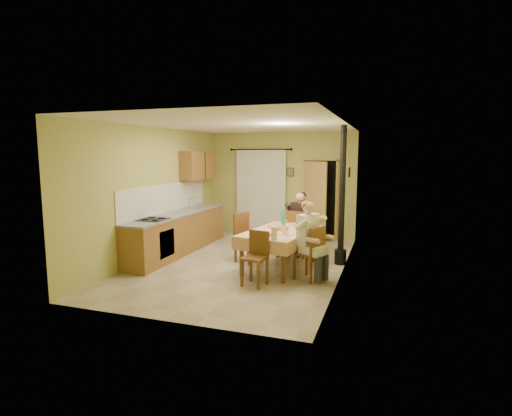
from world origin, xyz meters
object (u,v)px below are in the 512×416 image
(chair_near, at_px, (255,269))
(man_far, at_px, (300,216))
(stove_flue, at_px, (341,214))
(man_right, at_px, (309,231))
(dining_table, at_px, (280,250))
(chair_left, at_px, (248,248))
(chair_right, at_px, (309,264))
(chair_far, at_px, (299,243))

(chair_near, bearing_deg, man_far, -87.52)
(stove_flue, bearing_deg, man_far, 157.27)
(chair_near, xyz_separation_m, man_right, (0.81, 0.60, 0.59))
(man_right, distance_m, stove_flue, 1.29)
(dining_table, distance_m, man_right, 0.97)
(man_right, relative_size, stove_flue, 0.50)
(chair_left, distance_m, man_right, 1.74)
(chair_right, distance_m, man_far, 1.80)
(chair_far, bearing_deg, man_right, -56.11)
(chair_far, height_order, chair_near, chair_far)
(chair_left, bearing_deg, man_far, 154.73)
(chair_right, bearing_deg, chair_left, 87.36)
(chair_near, xyz_separation_m, stove_flue, (1.23, 1.81, 0.74))
(chair_right, height_order, stove_flue, stove_flue)
(man_far, bearing_deg, man_right, -56.40)
(dining_table, height_order, man_right, man_right)
(man_right, xyz_separation_m, stove_flue, (0.42, 1.21, 0.15))
(dining_table, height_order, man_far, man_far)
(chair_left, xyz_separation_m, man_right, (1.43, -0.79, 0.59))
(chair_far, xyz_separation_m, man_far, (0.00, 0.01, 0.59))
(chair_right, bearing_deg, stove_flue, 7.90)
(dining_table, height_order, chair_far, chair_far)
(man_far, relative_size, stove_flue, 0.50)
(chair_near, bearing_deg, stove_flue, -114.28)
(chair_left, xyz_separation_m, stove_flue, (1.85, 0.42, 0.73))
(chair_right, xyz_separation_m, stove_flue, (0.40, 1.22, 0.73))
(dining_table, bearing_deg, chair_near, -88.46)
(chair_near, xyz_separation_m, man_far, (0.29, 2.20, 0.59))
(chair_right, relative_size, stove_flue, 0.35)
(chair_right, bearing_deg, man_far, 44.69)
(man_far, height_order, man_right, same)
(dining_table, distance_m, chair_near, 1.11)
(dining_table, distance_m, man_far, 1.22)
(chair_far, height_order, chair_left, chair_far)
(chair_far, height_order, man_right, man_right)
(man_right, bearing_deg, chair_near, 152.52)
(dining_table, bearing_deg, chair_left, 168.62)
(chair_left, bearing_deg, dining_table, 92.11)
(dining_table, relative_size, chair_far, 1.97)
(chair_far, height_order, man_far, man_far)
(chair_near, relative_size, chair_right, 0.96)
(chair_far, distance_m, chair_near, 2.21)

